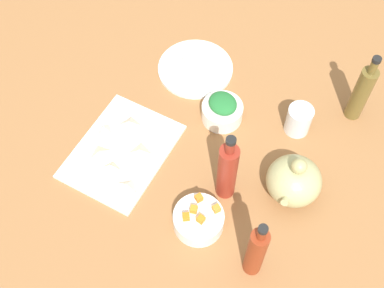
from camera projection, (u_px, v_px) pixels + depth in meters
tabletop at (192, 156)px, 147.64cm from camera, size 190.00×190.00×3.00cm
cutting_board at (122, 151)px, 146.09cm from camera, size 34.12×26.55×1.00cm
plate_tofu at (195, 69)px, 162.40cm from camera, size 24.17×24.17×1.20cm
bowl_greens at (222, 112)px, 150.67cm from camera, size 12.32×12.32×5.56cm
bowl_carrots at (199, 220)px, 132.44cm from camera, size 13.47×13.47×5.33cm
teapot at (294, 180)px, 134.41cm from camera, size 16.53×14.95×16.16cm
bottle_0 at (256, 252)px, 119.27cm from camera, size 4.60×4.60×25.51cm
bottle_1 at (362, 93)px, 144.80cm from camera, size 4.91×4.91×25.26cm
bottle_2 at (227, 171)px, 130.41cm from camera, size 5.23×5.23×26.59cm
drinking_glass_0 at (299, 120)px, 146.97cm from camera, size 7.46×7.46×9.21cm
carrot_cube_0 at (216, 209)px, 130.28cm from camera, size 2.51×2.51×1.80cm
carrot_cube_1 at (186, 217)px, 129.08cm from camera, size 2.47×2.47×1.80cm
carrot_cube_2 at (199, 198)px, 131.90cm from camera, size 2.50×2.50×1.80cm
carrot_cube_3 at (194, 209)px, 130.18cm from camera, size 2.13×2.13×1.80cm
carrot_cube_4 at (201, 219)px, 128.72cm from camera, size 2.14×2.14×1.80cm
chopped_greens_mound at (223, 103)px, 146.94cm from camera, size 11.63×11.89×3.22cm
tofu_cube_0 at (187, 76)px, 158.63cm from camera, size 2.71×2.71×2.20cm
tofu_cube_1 at (187, 61)px, 161.93cm from camera, size 3.10×3.10×2.20cm
tofu_cube_2 at (207, 75)px, 158.86cm from camera, size 2.84×2.84×2.20cm
tofu_cube_3 at (200, 68)px, 160.41cm from camera, size 3.11×3.11×2.20cm
tofu_cube_4 at (196, 54)px, 163.35cm from camera, size 2.70×2.70×2.20cm
dumpling_0 at (101, 153)px, 143.86cm from camera, size 7.35×7.36×2.36cm
dumpling_1 at (126, 186)px, 138.14cm from camera, size 4.91×5.48×2.61cm
dumpling_2 at (129, 124)px, 148.93cm from camera, size 7.33×7.60×2.69cm
dumpling_3 at (110, 167)px, 141.17cm from camera, size 5.25×5.56×2.78cm
dumpling_4 at (104, 129)px, 147.85cm from camera, size 4.25×4.01×2.94cm
dumpling_5 at (140, 152)px, 144.00cm from camera, size 7.43×7.21×2.40cm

